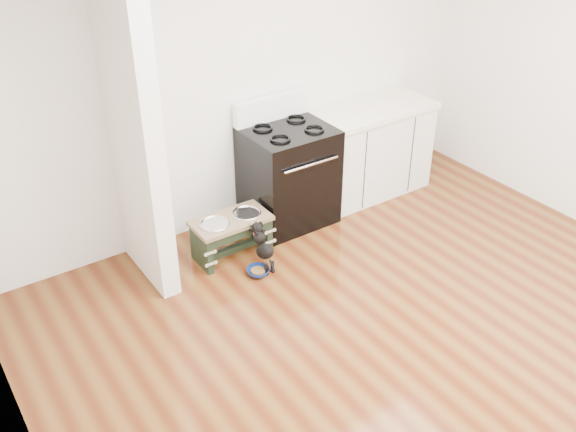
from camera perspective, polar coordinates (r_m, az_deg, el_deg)
name	(u,v)px	position (r m, az deg, el deg)	size (l,w,h in m)	color
ground	(432,362)	(4.71, 12.67, -12.59)	(5.00, 5.00, 0.00)	#4B1F0D
room_shell	(465,153)	(3.79, 15.49, 5.38)	(5.00, 5.00, 5.00)	silver
partition_wall	(132,122)	(4.88, -13.68, 8.09)	(0.15, 0.80, 2.70)	silver
oven_range	(288,174)	(5.89, 0.02, 3.76)	(0.76, 0.69, 1.14)	black
cabinet_run	(369,150)	(6.46, 7.17, 5.87)	(1.24, 0.64, 0.91)	silver
dog_feeder	(232,229)	(5.50, -5.03, -1.20)	(0.67, 0.36, 0.38)	black
puppy	(263,245)	(5.35, -2.27, -2.63)	(0.12, 0.34, 0.41)	black
floor_bowl	(258,272)	(5.37, -2.68, -4.96)	(0.23, 0.23, 0.06)	navy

